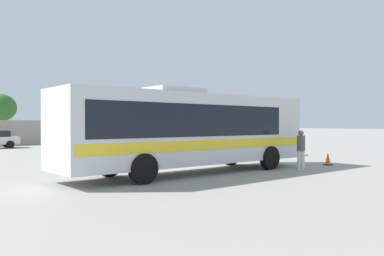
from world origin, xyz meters
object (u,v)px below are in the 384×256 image
traffic_cone_on_apron (328,159)px  attendant_by_bus_door (301,148)px  coach_bus_silver_yellow (189,128)px  vendor_umbrella_secondary_yellow (262,125)px

traffic_cone_on_apron → attendant_by_bus_door: bearing=-173.0°
coach_bus_silver_yellow → traffic_cone_on_apron: 7.70m
vendor_umbrella_secondary_yellow → traffic_cone_on_apron: size_ratio=3.78×
attendant_by_bus_door → vendor_umbrella_secondary_yellow: vendor_umbrella_secondary_yellow is taller
coach_bus_silver_yellow → vendor_umbrella_secondary_yellow: 10.53m
traffic_cone_on_apron → vendor_umbrella_secondary_yellow: bearing=68.3°
coach_bus_silver_yellow → vendor_umbrella_secondary_yellow: size_ratio=4.72×
attendant_by_bus_door → traffic_cone_on_apron: (2.82, 0.35, -0.68)m
vendor_umbrella_secondary_yellow → traffic_cone_on_apron: bearing=-111.7°
coach_bus_silver_yellow → traffic_cone_on_apron: bearing=-15.2°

